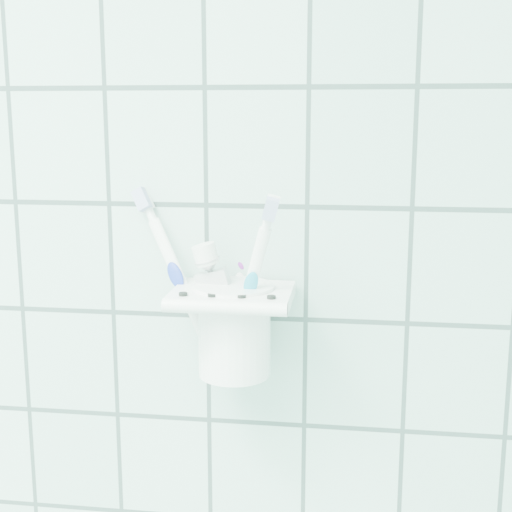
{
  "coord_description": "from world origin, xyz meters",
  "views": [
    {
      "loc": [
        0.77,
        0.49,
        1.46
      ],
      "look_at": [
        0.68,
        1.1,
        1.34
      ],
      "focal_mm": 50.0,
      "sensor_mm": 36.0,
      "label": 1
    }
  ],
  "objects_px": {
    "toothbrush_orange": "(230,272)",
    "toothpaste_tube": "(236,293)",
    "toothbrush_pink": "(218,269)",
    "holder_bracket": "(233,297)",
    "cup": "(234,326)",
    "toothbrush_blue": "(237,259)"
  },
  "relations": [
    {
      "from": "cup",
      "to": "toothbrush_orange",
      "type": "relative_size",
      "value": 0.5
    },
    {
      "from": "toothbrush_pink",
      "to": "toothpaste_tube",
      "type": "height_order",
      "value": "toothbrush_pink"
    },
    {
      "from": "cup",
      "to": "toothpaste_tube",
      "type": "bearing_deg",
      "value": 89.81
    },
    {
      "from": "toothbrush_pink",
      "to": "toothpaste_tube",
      "type": "bearing_deg",
      "value": 64.16
    },
    {
      "from": "holder_bracket",
      "to": "toothbrush_orange",
      "type": "distance_m",
      "value": 0.03
    },
    {
      "from": "holder_bracket",
      "to": "toothbrush_pink",
      "type": "height_order",
      "value": "toothbrush_pink"
    },
    {
      "from": "holder_bracket",
      "to": "toothbrush_pink",
      "type": "xyz_separation_m",
      "value": [
        -0.01,
        -0.01,
        0.03
      ]
    },
    {
      "from": "toothbrush_pink",
      "to": "toothbrush_blue",
      "type": "xyz_separation_m",
      "value": [
        0.01,
        0.03,
        0.0
      ]
    },
    {
      "from": "holder_bracket",
      "to": "cup",
      "type": "height_order",
      "value": "same"
    },
    {
      "from": "holder_bracket",
      "to": "cup",
      "type": "distance_m",
      "value": 0.03
    },
    {
      "from": "cup",
      "to": "toothbrush_pink",
      "type": "xyz_separation_m",
      "value": [
        -0.01,
        -0.01,
        0.06
      ]
    },
    {
      "from": "cup",
      "to": "toothbrush_blue",
      "type": "distance_m",
      "value": 0.07
    },
    {
      "from": "toothbrush_blue",
      "to": "toothbrush_orange",
      "type": "height_order",
      "value": "toothbrush_blue"
    },
    {
      "from": "toothbrush_pink",
      "to": "toothbrush_blue",
      "type": "relative_size",
      "value": 0.94
    },
    {
      "from": "holder_bracket",
      "to": "toothbrush_pink",
      "type": "bearing_deg",
      "value": -139.14
    },
    {
      "from": "toothbrush_orange",
      "to": "toothpaste_tube",
      "type": "height_order",
      "value": "toothbrush_orange"
    },
    {
      "from": "toothbrush_pink",
      "to": "toothbrush_orange",
      "type": "bearing_deg",
      "value": 79.05
    },
    {
      "from": "holder_bracket",
      "to": "cup",
      "type": "relative_size",
      "value": 1.26
    },
    {
      "from": "toothbrush_blue",
      "to": "toothbrush_orange",
      "type": "bearing_deg",
      "value": -157.66
    },
    {
      "from": "toothbrush_orange",
      "to": "toothpaste_tube",
      "type": "distance_m",
      "value": 0.02
    },
    {
      "from": "toothbrush_pink",
      "to": "toothbrush_blue",
      "type": "bearing_deg",
      "value": 70.63
    },
    {
      "from": "toothbrush_blue",
      "to": "toothbrush_orange",
      "type": "relative_size",
      "value": 1.12
    }
  ]
}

